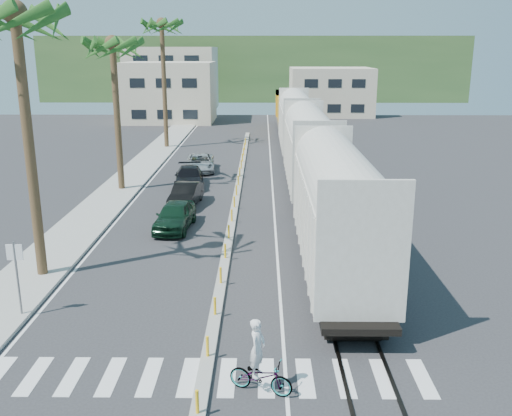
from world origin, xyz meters
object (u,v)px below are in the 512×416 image
Objects in this scene: car_lead at (175,216)px; cyclist at (260,370)px; car_second at (186,195)px; street_sign at (16,268)px.

car_lead is 1.95× the size of cyclist.
car_second is 1.87× the size of cyclist.
car_second is at bearing 75.40° from street_sign.
cyclist is at bearing -71.18° from car_second.
car_second is at bearing 33.52° from cyclist.
cyclist is at bearing -27.81° from street_sign.
car_lead is 16.43m from cyclist.
car_second is (4.15, 15.92, -1.25)m from street_sign.
street_sign is at bearing -99.01° from car_second.
car_lead is (4.18, 10.95, -1.20)m from street_sign.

